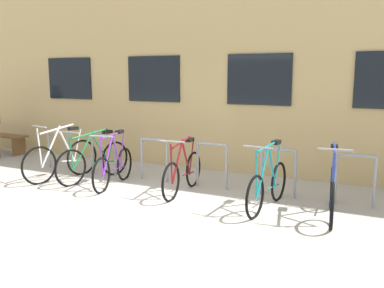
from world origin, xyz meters
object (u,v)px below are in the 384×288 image
bicycle_purple (114,166)px  bicycle_green (94,160)px  bicycle_blue (332,192)px  bicycle_teal (268,185)px  bicycle_white (62,159)px  wooden_bench (0,139)px  bicycle_maroon (183,172)px

bicycle_purple → bicycle_green: bicycle_green is taller
bicycle_blue → bicycle_teal: (-0.93, -0.02, -0.00)m
bicycle_blue → bicycle_white: bearing=180.0°
bicycle_blue → bicycle_green: bicycle_blue is taller
bicycle_teal → bicycle_green: bicycle_teal is taller
bicycle_teal → bicycle_green: 3.50m
bicycle_blue → wooden_bench: 8.58m
bicycle_purple → bicycle_maroon: size_ratio=0.97×
bicycle_maroon → bicycle_blue: bearing=-3.7°
bicycle_green → bicycle_purple: bearing=-17.1°
bicycle_purple → wooden_bench: size_ratio=0.92×
bicycle_teal → bicycle_green: (-3.50, 0.24, 0.01)m
bicycle_white → bicycle_maroon: bicycle_white is taller
bicycle_purple → bicycle_maroon: bearing=5.5°
bicycle_maroon → wooden_bench: bearing=168.4°
bicycle_blue → wooden_bench: (-8.47, 1.39, -0.01)m
bicycle_purple → bicycle_teal: size_ratio=0.96×
bicycle_teal → wooden_bench: bearing=169.4°
bicycle_blue → wooden_bench: size_ratio=0.93×
bicycle_maroon → bicycle_green: bearing=178.5°
bicycle_purple → bicycle_green: bearing=162.9°
bicycle_green → wooden_bench: size_ratio=1.04×
bicycle_blue → bicycle_white: (-5.05, 0.00, 0.02)m
bicycle_purple → bicycle_green: (-0.59, 0.18, 0.02)m
bicycle_blue → bicycle_purple: size_ratio=1.01×
bicycle_purple → bicycle_white: bearing=-178.6°
bicycle_white → bicycle_green: bearing=18.8°
bicycle_blue → wooden_bench: bearing=170.7°
bicycle_white → bicycle_teal: (4.12, -0.02, -0.03)m
bicycle_teal → wooden_bench: (-7.54, 1.42, -0.01)m
bicycle_maroon → bicycle_green: size_ratio=0.92×
wooden_bench → bicycle_purple: bearing=-16.4°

